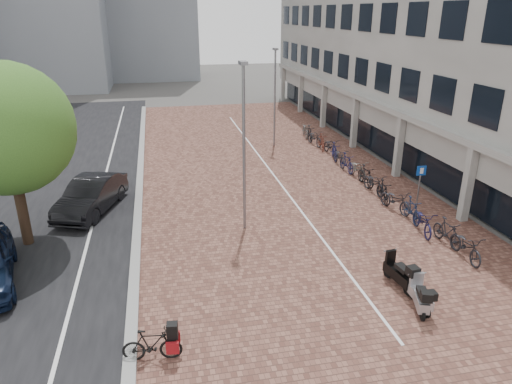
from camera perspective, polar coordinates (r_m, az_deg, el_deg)
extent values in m
plane|color=#474442|center=(15.48, 4.76, -12.46)|extent=(140.00, 140.00, 0.00)
cube|color=brown|center=(26.41, 1.52, 2.34)|extent=(14.50, 42.00, 0.04)
cube|color=black|center=(26.25, -22.53, 0.52)|extent=(8.00, 50.00, 0.03)
cube|color=gray|center=(25.75, -14.03, 1.33)|extent=(0.35, 42.00, 0.14)
cube|color=white|center=(25.93, -18.21, 0.90)|extent=(0.12, 44.00, 0.00)
cube|color=white|center=(26.45, 1.94, 2.42)|extent=(0.10, 30.00, 0.00)
cube|color=#A5A59F|center=(32.95, 20.06, 19.95)|extent=(8.00, 40.00, 13.00)
cube|color=black|center=(32.08, 13.29, 8.33)|extent=(0.15, 38.00, 3.20)
cube|color=#A5A59F|center=(31.67, 13.22, 11.41)|extent=(1.60, 38.00, 0.30)
cube|color=#A5A59F|center=(21.77, 24.49, 0.87)|extent=(0.35, 0.35, 3.40)
cube|color=#A5A59F|center=(26.55, 17.09, 5.32)|extent=(0.35, 0.35, 3.40)
cube|color=#A5A59F|center=(31.76, 11.96, 8.31)|extent=(0.35, 0.35, 3.40)
cube|color=#A5A59F|center=(37.20, 8.26, 10.40)|extent=(0.35, 0.35, 3.40)
cube|color=#A5A59F|center=(42.79, 5.49, 11.93)|extent=(0.35, 0.35, 3.40)
cube|color=#A5A59F|center=(48.48, 3.34, 13.08)|extent=(0.35, 0.35, 3.40)
imported|color=black|center=(22.38, -19.52, -0.40)|extent=(3.10, 5.00, 1.56)
imported|color=black|center=(13.03, -12.61, -17.81)|extent=(1.61, 0.64, 0.94)
cube|color=black|center=(12.77, -12.76, -16.32)|extent=(0.31, 0.30, 0.42)
cube|color=maroon|center=(13.01, -13.64, -17.70)|extent=(0.34, 0.14, 0.33)
cube|color=maroon|center=(12.99, -11.61, -17.58)|extent=(0.34, 0.14, 0.33)
cylinder|color=slate|center=(22.50, 19.27, 0.28)|extent=(0.07, 0.07, 1.94)
cube|color=#0C3B9E|center=(22.18, 19.59, 2.48)|extent=(0.44, 0.06, 0.44)
cylinder|color=gray|center=(18.54, -1.48, 5.03)|extent=(0.12, 0.12, 6.79)
cylinder|color=gray|center=(31.15, 2.31, 11.26)|extent=(0.12, 0.12, 6.34)
cylinder|color=#382619|center=(20.02, -26.74, -1.71)|extent=(0.40, 0.40, 3.08)
sphere|color=#386121|center=(19.15, -28.25, 6.82)|extent=(4.84, 4.84, 4.84)
sphere|color=#386121|center=(19.77, -25.92, 5.61)|extent=(3.08, 3.08, 3.08)
imported|color=black|center=(18.90, 24.34, -6.02)|extent=(0.82, 2.02, 1.04)
imported|color=black|center=(19.70, 22.36, -4.57)|extent=(0.57, 1.77, 1.05)
imported|color=#151438|center=(20.37, 19.75, -3.37)|extent=(1.04, 2.07, 1.04)
imported|color=#141F38|center=(21.33, 18.50, -2.08)|extent=(0.72, 1.80, 1.05)
imported|color=black|center=(22.17, 16.71, -0.99)|extent=(1.12, 2.08, 1.04)
imported|color=black|center=(23.09, 15.30, 0.07)|extent=(0.84, 1.81, 1.05)
imported|color=black|center=(24.08, 14.26, 1.04)|extent=(0.81, 2.01, 1.04)
imported|color=black|center=(25.08, 13.28, 1.96)|extent=(0.57, 1.77, 1.05)
imported|color=#5E5C56|center=(26.08, 12.33, 2.77)|extent=(0.77, 2.00, 1.04)
imported|color=#131336|center=(27.01, 11.01, 3.53)|extent=(0.57, 1.77, 1.05)
imported|color=#232329|center=(28.04, 10.18, 4.23)|extent=(0.81, 2.01, 1.04)
imported|color=#16173F|center=(29.10, 9.57, 4.91)|extent=(0.87, 1.81, 1.05)
imported|color=black|center=(30.20, 9.14, 5.52)|extent=(0.79, 2.01, 1.04)
imported|color=#501F15|center=(31.16, 8.03, 6.09)|extent=(0.73, 1.80, 1.05)
imported|color=#232328|center=(32.18, 7.20, 6.60)|extent=(0.96, 2.05, 1.04)
imported|color=black|center=(33.24, 6.57, 7.11)|extent=(0.72, 1.80, 1.05)
imported|color=#4D4A47|center=(34.32, 6.08, 7.57)|extent=(0.96, 2.05, 1.04)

